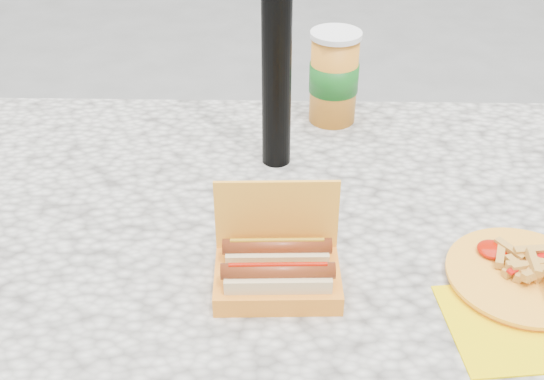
{
  "coord_description": "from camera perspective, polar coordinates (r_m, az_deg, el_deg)",
  "views": [
    {
      "loc": [
        0.02,
        -0.89,
        1.39
      ],
      "look_at": [
        -0.0,
        -0.01,
        0.8
      ],
      "focal_mm": 45.0,
      "sensor_mm": 36.0,
      "label": 1
    }
  ],
  "objects": [
    {
      "name": "fries_plate",
      "position": [
        1.02,
        20.12,
        -6.91
      ],
      "size": [
        0.23,
        0.29,
        0.04
      ],
      "rotation": [
        0.0,
        0.0,
        -0.1
      ],
      "color": "#FDD800",
      "rests_on": "picnic_table"
    },
    {
      "name": "hotdog_box",
      "position": [
        0.94,
        0.45,
        -6.63
      ],
      "size": [
        0.18,
        0.12,
        0.14
      ],
      "rotation": [
        0.0,
        0.0,
        0.04
      ],
      "color": "#FAA229",
      "rests_on": "picnic_table"
    },
    {
      "name": "picnic_table",
      "position": [
        1.16,
        0.2,
        -6.23
      ],
      "size": [
        1.2,
        0.8,
        0.75
      ],
      "color": "beige",
      "rests_on": "ground"
    },
    {
      "name": "soda_cup",
      "position": [
        1.33,
        5.2,
        9.39
      ],
      "size": [
        0.1,
        0.1,
        0.18
      ],
      "rotation": [
        0.0,
        0.0,
        0.33
      ],
      "color": "orange",
      "rests_on": "picnic_table"
    }
  ]
}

